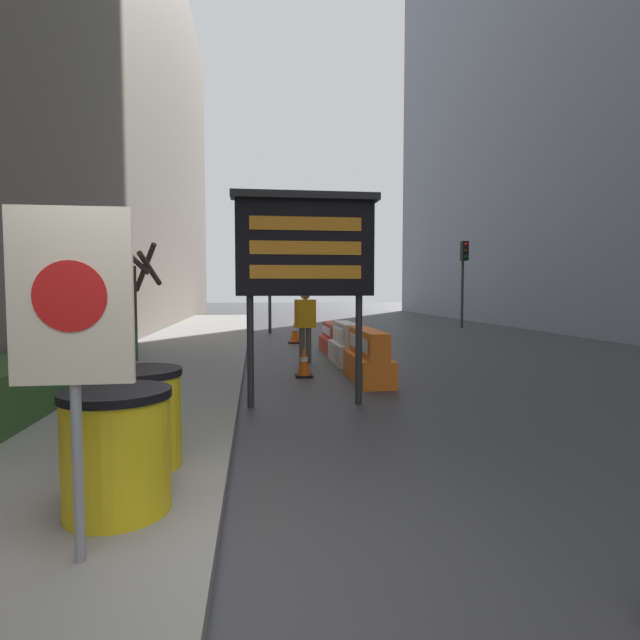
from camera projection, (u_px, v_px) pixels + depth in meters
ground_plane at (214, 581)px, 2.90m from camera, size 120.00×120.00×0.00m
hedge_strip at (54, 371)px, 7.53m from camera, size 0.90×6.84×0.67m
bare_tree at (132, 295)px, 11.27m from camera, size 1.38×1.38×3.06m
barrel_drum_foreground at (117, 451)px, 3.50m from camera, size 0.76×0.76×0.87m
barrel_drum_middle at (139, 418)px, 4.39m from camera, size 0.76×0.76×0.87m
warning_sign at (72, 319)px, 2.78m from camera, size 0.66×0.08×2.03m
message_board at (305, 248)px, 7.12m from camera, size 2.09×0.36×3.05m
jersey_barrier_orange_near at (368, 359)px, 9.17m from camera, size 0.59×1.89×0.95m
jersey_barrier_white at (346, 345)px, 11.41m from camera, size 0.60×1.72×0.93m
jersey_barrier_red_striped at (332, 339)px, 13.44m from camera, size 0.53×1.72×0.77m
traffic_cone_near at (295, 331)px, 15.66m from camera, size 0.43×0.43×0.76m
traffic_cone_mid at (304, 362)px, 9.60m from camera, size 0.33×0.33×0.59m
traffic_light_near_curb at (270, 256)px, 18.87m from camera, size 0.28×0.45×4.07m
traffic_light_far_side at (464, 265)px, 21.61m from camera, size 0.28×0.45×3.76m
pedestrian_worker at (305, 320)px, 11.44m from camera, size 0.49×0.35×1.68m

